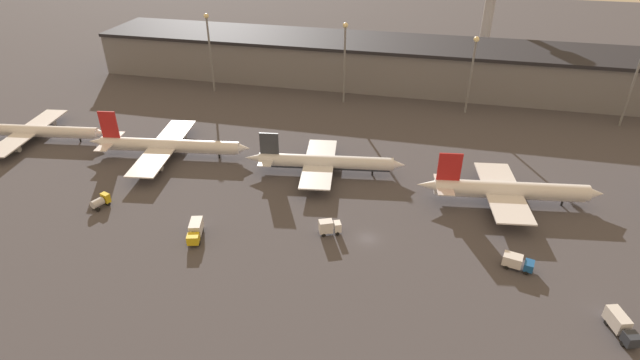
{
  "coord_description": "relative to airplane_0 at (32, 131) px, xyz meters",
  "views": [
    {
      "loc": [
        9.91,
        -88.54,
        67.25
      ],
      "look_at": [
        -13.74,
        12.55,
        6.0
      ],
      "focal_mm": 28.0,
      "sensor_mm": 36.0,
      "label": 1
    }
  ],
  "objects": [
    {
      "name": "ground",
      "position": [
        107.22,
        -26.18,
        -2.98
      ],
      "size": [
        600.0,
        600.0,
        0.0
      ],
      "primitive_type": "plane",
      "color": "#423F44"
    },
    {
      "name": "terminal_building",
      "position": [
        107.22,
        75.4,
        5.37
      ],
      "size": [
        243.78,
        29.77,
        16.61
      ],
      "color": "slate",
      "rests_on": "ground"
    },
    {
      "name": "airplane_0",
      "position": [
        0.0,
        0.0,
        0.0
      ],
      "size": [
        47.14,
        34.29,
        12.33
      ],
      "rotation": [
        0.0,
        0.0,
        0.14
      ],
      "color": "silver",
      "rests_on": "ground"
    },
    {
      "name": "airplane_1",
      "position": [
        45.58,
        -0.13,
        0.23
      ],
      "size": [
        47.39,
        36.7,
        13.17
      ],
      "rotation": [
        0.0,
        0.0,
        0.14
      ],
      "color": "silver",
      "rests_on": "ground"
    },
    {
      "name": "airplane_2",
      "position": [
        91.33,
        0.26,
        0.25
      ],
      "size": [
        43.32,
        28.44,
        11.3
      ],
      "rotation": [
        0.0,
        0.0,
        0.14
      ],
      "color": "silver",
      "rests_on": "ground"
    },
    {
      "name": "airplane_3",
      "position": [
        138.31,
        -4.06,
        0.6
      ],
      "size": [
        44.56,
        28.93,
        13.01
      ],
      "rotation": [
        0.0,
        0.0,
        0.14
      ],
      "color": "silver",
      "rests_on": "ground"
    },
    {
      "name": "service_vehicle_1",
      "position": [
        42.46,
        -28.42,
        -1.33
      ],
      "size": [
        3.46,
        4.86,
        3.05
      ],
      "rotation": [
        0.0,
        0.0,
        1.22
      ],
      "color": "gold",
      "rests_on": "ground"
    },
    {
      "name": "service_vehicle_2",
      "position": [
        70.06,
        -34.29,
        -1.1
      ],
      "size": [
        4.47,
        7.94,
        3.35
      ],
      "rotation": [
        0.0,
        0.0,
        -1.3
      ],
      "color": "gold",
      "rests_on": "ground"
    },
    {
      "name": "service_vehicle_3",
      "position": [
        98.51,
        -26.38,
        -1.06
      ],
      "size": [
        5.29,
        3.84,
        3.51
      ],
      "rotation": [
        0.0,
        0.0,
        0.41
      ],
      "color": "white",
      "rests_on": "ground"
    },
    {
      "name": "service_vehicle_4",
      "position": [
        138.12,
        -29.17,
        -1.31
      ],
      "size": [
        6.41,
        3.87,
        2.93
      ],
      "rotation": [
        0.0,
        0.0,
        -0.23
      ],
      "color": "#195199",
      "rests_on": "ground"
    },
    {
      "name": "service_vehicle_5",
      "position": [
        153.79,
        -43.08,
        -1.06
      ],
      "size": [
        4.46,
        7.85,
        3.43
      ],
      "rotation": [
        0.0,
        0.0,
        -1.26
      ],
      "color": "#282D38",
      "rests_on": "ground"
    },
    {
      "name": "lamp_post_0",
      "position": [
        36.68,
        52.43,
        14.94
      ],
      "size": [
        1.8,
        1.8,
        28.68
      ],
      "color": "slate",
      "rests_on": "ground"
    },
    {
      "name": "lamp_post_1",
      "position": [
        86.76,
        52.43,
        14.65
      ],
      "size": [
        1.8,
        1.8,
        28.15
      ],
      "color": "slate",
      "rests_on": "ground"
    },
    {
      "name": "lamp_post_2",
      "position": [
        129.43,
        52.43,
        13.49
      ],
      "size": [
        1.8,
        1.8,
        26.03
      ],
      "color": "slate",
      "rests_on": "ground"
    },
    {
      "name": "lamp_post_3",
      "position": [
        178.22,
        52.43,
        14.37
      ],
      "size": [
        1.8,
        1.8,
        27.63
      ],
      "color": "slate",
      "rests_on": "ground"
    }
  ]
}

